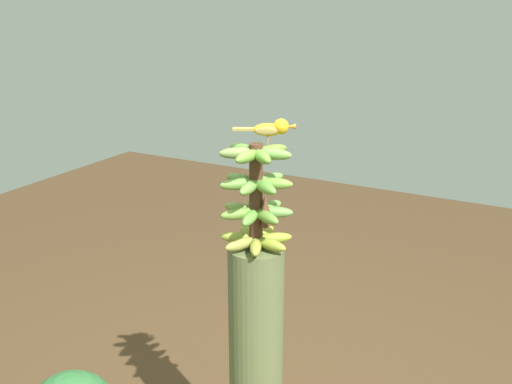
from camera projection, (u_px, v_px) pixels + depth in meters
name	position (u px, v px, depth m)	size (l,w,h in m)	color
banana_tree	(256.00, 378.00, 2.12)	(0.20, 0.20, 1.05)	#5B663D
banana_bunch	(256.00, 198.00, 1.90)	(0.25, 0.25, 0.36)	#4C2D1E
perched_bird	(272.00, 128.00, 1.85)	(0.19, 0.11, 0.08)	#C68933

